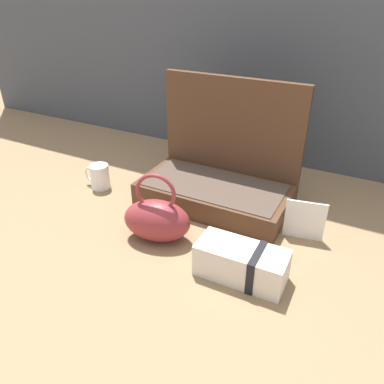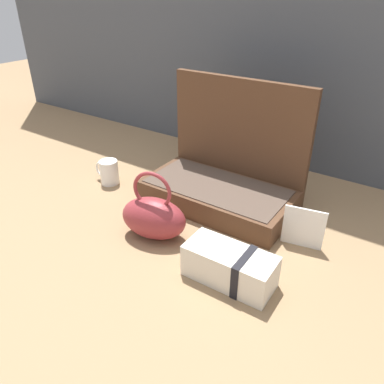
# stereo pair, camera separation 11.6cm
# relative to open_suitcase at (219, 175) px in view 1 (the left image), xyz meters

# --- Properties ---
(ground_plane) EXTENTS (6.00, 6.00, 0.00)m
(ground_plane) POSITION_rel_open_suitcase_xyz_m (-0.04, -0.15, -0.09)
(ground_plane) COLOR #8C6D4C
(open_suitcase) EXTENTS (0.51, 0.28, 0.41)m
(open_suitcase) POSITION_rel_open_suitcase_xyz_m (0.00, 0.00, 0.00)
(open_suitcase) COLOR #4C301E
(open_suitcase) RESTS_ON ground_plane
(teal_pouch_handbag) EXTENTS (0.22, 0.16, 0.22)m
(teal_pouch_handbag) POSITION_rel_open_suitcase_xyz_m (-0.07, -0.30, -0.03)
(teal_pouch_handbag) COLOR maroon
(teal_pouch_handbag) RESTS_ON ground_plane
(cream_toiletry_bag) EXTENTS (0.24, 0.11, 0.10)m
(cream_toiletry_bag) POSITION_rel_open_suitcase_xyz_m (0.22, -0.34, -0.05)
(cream_toiletry_bag) COLOR silver
(cream_toiletry_bag) RESTS_ON ground_plane
(coffee_mug) EXTENTS (0.11, 0.07, 0.09)m
(coffee_mug) POSITION_rel_open_suitcase_xyz_m (-0.43, -0.13, -0.05)
(coffee_mug) COLOR white
(coffee_mug) RESTS_ON ground_plane
(info_card_left) EXTENTS (0.12, 0.03, 0.13)m
(info_card_left) POSITION_rel_open_suitcase_xyz_m (0.32, -0.10, -0.03)
(info_card_left) COLOR white
(info_card_left) RESTS_ON ground_plane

